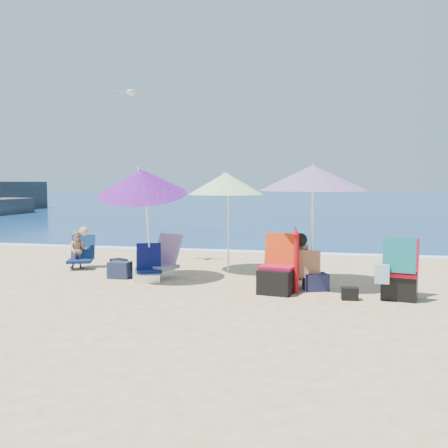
% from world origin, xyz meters
% --- Properties ---
extents(ground, '(120.00, 120.00, 0.00)m').
position_xyz_m(ground, '(0.00, 0.00, 0.00)').
color(ground, '#D8BC84').
rests_on(ground, ground).
extents(sea, '(120.00, 80.00, 0.12)m').
position_xyz_m(sea, '(0.00, 45.00, -0.05)').
color(sea, navy).
rests_on(sea, ground).
extents(foam, '(120.00, 0.50, 0.04)m').
position_xyz_m(foam, '(0.00, 5.10, 0.02)').
color(foam, white).
rests_on(foam, ground).
extents(umbrella_turquoise, '(1.94, 1.94, 2.20)m').
position_xyz_m(umbrella_turquoise, '(1.29, 1.04, 1.94)').
color(umbrella_turquoise, white).
rests_on(umbrella_turquoise, ground).
extents(umbrella_striped, '(2.04, 2.04, 2.10)m').
position_xyz_m(umbrella_striped, '(-0.53, 2.18, 1.83)').
color(umbrella_striped, white).
rests_on(umbrella_striped, ground).
extents(umbrella_blue, '(1.90, 1.96, 2.28)m').
position_xyz_m(umbrella_blue, '(-1.84, 0.88, 1.87)').
color(umbrella_blue, silver).
rests_on(umbrella_blue, ground).
extents(furled_umbrella, '(0.12, 0.12, 1.13)m').
position_xyz_m(furled_umbrella, '(1.07, 0.43, 0.62)').
color(furled_umbrella, '#9D0B10').
rests_on(furled_umbrella, ground).
extents(chair_navy, '(0.65, 0.82, 0.68)m').
position_xyz_m(chair_navy, '(-1.78, 0.97, 0.18)').
color(chair_navy, '#0D1D49').
rests_on(chair_navy, ground).
extents(chair_rainbow, '(0.90, 0.93, 0.82)m').
position_xyz_m(chair_rainbow, '(-1.73, 1.46, 0.22)').
color(chair_rainbow, '#EC8453').
rests_on(chair_rainbow, ground).
extents(camp_chair_left, '(0.65, 0.73, 0.99)m').
position_xyz_m(camp_chair_left, '(0.75, 0.40, 0.30)').
color(camp_chair_left, '#AD0C2D').
rests_on(camp_chair_left, ground).
extents(camp_chair_right, '(0.73, 0.70, 1.02)m').
position_xyz_m(camp_chair_right, '(2.70, 0.35, 0.37)').
color(camp_chair_right, red).
rests_on(camp_chair_right, ground).
extents(person_center, '(0.69, 0.62, 0.98)m').
position_xyz_m(person_center, '(1.11, 0.87, 0.48)').
color(person_center, tan).
rests_on(person_center, ground).
extents(person_left, '(0.63, 0.76, 0.91)m').
position_xyz_m(person_left, '(-3.71, 1.89, 0.41)').
color(person_left, tan).
rests_on(person_left, ground).
extents(bag_navy_a, '(0.42, 0.31, 0.32)m').
position_xyz_m(bag_navy_a, '(-2.39, 1.06, 0.16)').
color(bag_navy_a, '#1A233B').
rests_on(bag_navy_a, ground).
extents(bag_black_a, '(0.41, 0.39, 0.24)m').
position_xyz_m(bag_black_a, '(-2.78, 1.86, 0.12)').
color(bag_black_a, black).
rests_on(bag_black_a, ground).
extents(bag_tan, '(0.26, 0.19, 0.22)m').
position_xyz_m(bag_tan, '(0.54, 0.59, 0.11)').
color(bag_tan, tan).
rests_on(bag_tan, ground).
extents(bag_navy_b, '(0.48, 0.43, 0.29)m').
position_xyz_m(bag_navy_b, '(1.38, 0.73, 0.15)').
color(bag_navy_b, '#1A1C3A').
rests_on(bag_navy_b, ground).
extents(bag_black_b, '(0.27, 0.20, 0.20)m').
position_xyz_m(bag_black_b, '(1.94, 0.13, 0.10)').
color(bag_black_b, black).
rests_on(bag_black_b, ground).
extents(seagull, '(0.75, 0.35, 0.13)m').
position_xyz_m(seagull, '(-2.80, 2.72, 3.85)').
color(seagull, silver).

